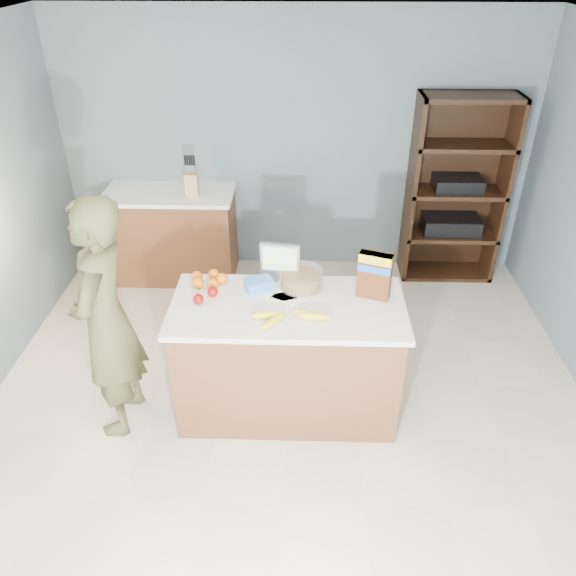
{
  "coord_description": "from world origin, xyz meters",
  "views": [
    {
      "loc": [
        0.1,
        -2.78,
        2.96
      ],
      "look_at": [
        0.0,
        0.35,
        1.0
      ],
      "focal_mm": 35.0,
      "sensor_mm": 36.0,
      "label": 1
    }
  ],
  "objects_px": {
    "counter_peninsula": "(288,362)",
    "cereal_box": "(375,272)",
    "shelving_unit": "(454,193)",
    "person": "(106,321)",
    "tv": "(280,260)"
  },
  "relations": [
    {
      "from": "counter_peninsula",
      "to": "cereal_box",
      "type": "relative_size",
      "value": 4.76
    },
    {
      "from": "shelving_unit",
      "to": "person",
      "type": "xyz_separation_m",
      "value": [
        -2.72,
        -2.21,
        -0.01
      ]
    },
    {
      "from": "shelving_unit",
      "to": "person",
      "type": "distance_m",
      "value": 3.5
    },
    {
      "from": "shelving_unit",
      "to": "cereal_box",
      "type": "xyz_separation_m",
      "value": [
        -0.98,
        -1.93,
        0.23
      ]
    },
    {
      "from": "person",
      "to": "cereal_box",
      "type": "bearing_deg",
      "value": 99.77
    },
    {
      "from": "person",
      "to": "cereal_box",
      "type": "xyz_separation_m",
      "value": [
        1.74,
        0.27,
        0.23
      ]
    },
    {
      "from": "shelving_unit",
      "to": "person",
      "type": "relative_size",
      "value": 1.05
    },
    {
      "from": "person",
      "to": "tv",
      "type": "xyz_separation_m",
      "value": [
        1.11,
        0.48,
        0.2
      ]
    },
    {
      "from": "counter_peninsula",
      "to": "person",
      "type": "bearing_deg",
      "value": -172.28
    },
    {
      "from": "counter_peninsula",
      "to": "cereal_box",
      "type": "height_order",
      "value": "cereal_box"
    },
    {
      "from": "counter_peninsula",
      "to": "tv",
      "type": "bearing_deg",
      "value": 100.99
    },
    {
      "from": "tv",
      "to": "cereal_box",
      "type": "height_order",
      "value": "cereal_box"
    },
    {
      "from": "counter_peninsula",
      "to": "person",
      "type": "relative_size",
      "value": 0.91
    },
    {
      "from": "counter_peninsula",
      "to": "tv",
      "type": "distance_m",
      "value": 0.72
    },
    {
      "from": "person",
      "to": "tv",
      "type": "distance_m",
      "value": 1.23
    }
  ]
}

